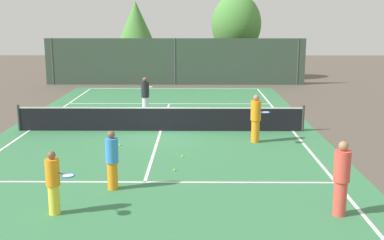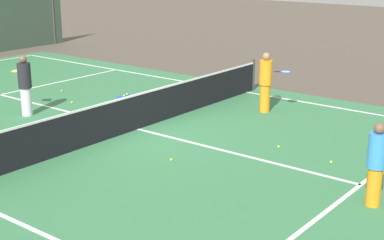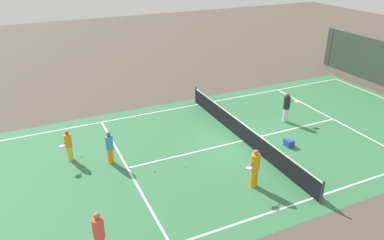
# 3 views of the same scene
# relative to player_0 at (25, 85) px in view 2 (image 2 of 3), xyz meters

# --- Properties ---
(ground_plane) EXTENTS (80.00, 80.00, 0.00)m
(ground_plane) POSITION_rel_player_0_xyz_m (0.99, -3.57, -0.93)
(ground_plane) COLOR brown
(court_surface) EXTENTS (13.00, 25.00, 0.01)m
(court_surface) POSITION_rel_player_0_xyz_m (0.99, -3.57, -0.93)
(court_surface) COLOR #387A4C
(court_surface) RESTS_ON ground_plane
(tennis_net) EXTENTS (11.90, 0.10, 1.10)m
(tennis_net) POSITION_rel_player_0_xyz_m (0.99, -3.57, -0.42)
(tennis_net) COLOR #333833
(tennis_net) RESTS_ON ground_plane
(player_0) EXTENTS (0.55, 0.97, 1.81)m
(player_0) POSITION_rel_player_0_xyz_m (0.00, 0.00, 0.00)
(player_0) COLOR silver
(player_0) RESTS_ON ground_plane
(player_2) EXTENTS (0.35, 0.35, 1.66)m
(player_2) POSITION_rel_player_0_xyz_m (0.18, -10.53, -0.08)
(player_2) COLOR orange
(player_2) RESTS_ON ground_plane
(player_3) EXTENTS (0.71, 0.94, 1.82)m
(player_3) POSITION_rel_player_0_xyz_m (4.72, -5.37, 0.01)
(player_3) COLOR orange
(player_3) RESTS_ON ground_plane
(ball_crate) EXTENTS (0.47, 0.39, 0.43)m
(ball_crate) POSITION_rel_player_0_xyz_m (2.48, -1.69, -0.75)
(ball_crate) COLOR blue
(ball_crate) RESTS_ON ground_plane
(tennis_ball_0) EXTENTS (0.07, 0.07, 0.07)m
(tennis_ball_0) POSITION_rel_player_0_xyz_m (-0.35, -5.91, -0.90)
(tennis_ball_0) COLOR #CCE533
(tennis_ball_0) RESTS_ON ground_plane
(tennis_ball_1) EXTENTS (0.07, 0.07, 0.07)m
(tennis_ball_1) POSITION_rel_player_0_xyz_m (1.81, -8.91, -0.90)
(tennis_ball_1) COLOR #CCE533
(tennis_ball_1) RESTS_ON ground_plane
(tennis_ball_3) EXTENTS (0.07, 0.07, 0.07)m
(tennis_ball_3) POSITION_rel_player_0_xyz_m (2.01, -7.41, -0.90)
(tennis_ball_3) COLOR #CCE533
(tennis_ball_3) RESTS_ON ground_plane
(tennis_ball_6) EXTENTS (0.07, 0.07, 0.07)m
(tennis_ball_6) POSITION_rel_player_0_xyz_m (1.74, 0.03, -0.90)
(tennis_ball_6) COLOR #CCE533
(tennis_ball_6) RESTS_ON ground_plane
(tennis_ball_7) EXTENTS (0.07, 0.07, 0.07)m
(tennis_ball_7) POSITION_rel_player_0_xyz_m (2.58, 1.54, -0.90)
(tennis_ball_7) COLOR #CCE533
(tennis_ball_7) RESTS_ON ground_plane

